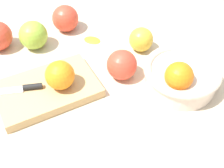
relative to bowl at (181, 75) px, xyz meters
The scene contains 10 objects.
ground_plane 0.24m from the bowl, 41.69° to the right, with size 2.40×2.40×0.00m, color beige.
bowl is the anchor object (origin of this frame).
cutting_board 0.33m from the bowl, 20.52° to the right, with size 0.24×0.15×0.02m, color tan.
orange_on_board 0.29m from the bowl, 20.41° to the right, with size 0.07×0.07×0.07m, color orange.
knife 0.39m from the bowl, 19.27° to the right, with size 0.15×0.06×0.01m.
apple_back_left 0.15m from the bowl, 39.23° to the right, with size 0.08×0.08×0.08m, color #D6422D.
apple_mid_left 0.17m from the bowl, 84.48° to the right, with size 0.07×0.07×0.07m, color gold.
apple_front_center 0.39m from the bowl, 63.69° to the right, with size 0.08×0.08×0.08m, color #D6422D.
apple_front_right_2 0.42m from the bowl, 47.07° to the right, with size 0.08×0.08×0.08m, color #8EB738.
citrus_peel 0.30m from the bowl, 64.58° to the right, with size 0.05×0.04×0.01m, color orange.
Camera 1 is at (0.19, 0.56, 0.54)m, focal length 47.59 mm.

